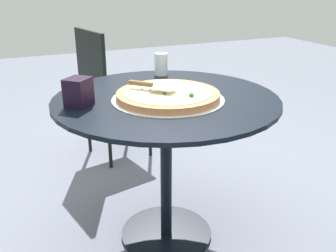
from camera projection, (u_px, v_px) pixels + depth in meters
The scene contains 7 objects.
ground_plane at pixel (166, 234), 1.90m from camera, with size 10.00×10.00×0.00m, color slate.
patio_table at pixel (166, 129), 1.69m from camera, with size 0.98×0.98×0.72m.
pizza_on_tray at pixel (168, 96), 1.59m from camera, with size 0.48×0.48×0.05m.
pizza_server at pixel (151, 85), 1.60m from camera, with size 0.19×0.18×0.02m.
drinking_cup at pixel (161, 64), 1.97m from camera, with size 0.07×0.07×0.11m, color white.
napkin_dispenser at pixel (78, 92), 1.50m from camera, with size 0.10×0.09×0.11m, color black.
patio_chair_corner at pixel (106, 88), 2.54m from camera, with size 0.45×0.45×0.90m.
Camera 1 is at (-1.43, 0.64, 1.21)m, focal length 40.47 mm.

